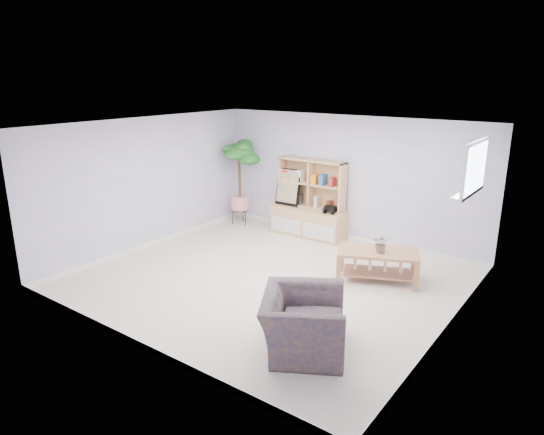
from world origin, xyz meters
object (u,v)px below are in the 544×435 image
Objects in this scene: coffee_table at (377,265)px; armchair at (303,319)px; storage_unit at (309,199)px; floor_tree at (240,183)px.

armchair is (0.15, -2.37, 0.15)m from coffee_table.
coffee_table is (2.05, -1.24, -0.51)m from storage_unit.
storage_unit is at bearing 124.51° from coffee_table.
armchair is at bearing -58.69° from storage_unit.
coffee_table is 2.38m from armchair.
storage_unit reaches higher than armchair.
floor_tree reaches higher than storage_unit.
floor_tree is 1.69× the size of armchair.
storage_unit is 1.25× the size of coffee_table.
storage_unit is 1.42× the size of armchair.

